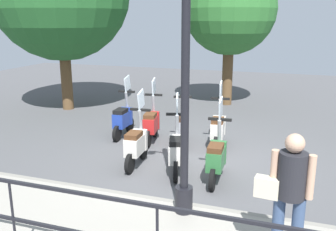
{
  "coord_description": "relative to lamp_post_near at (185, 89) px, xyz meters",
  "views": [
    {
      "loc": [
        -7.28,
        -2.05,
        2.98
      ],
      "look_at": [
        0.2,
        0.5,
        0.9
      ],
      "focal_mm": 40.0,
      "sensor_mm": 36.0,
      "label": 1
    }
  ],
  "objects": [
    {
      "name": "scooter_far_1",
      "position": [
        3.29,
        1.02,
        -1.54
      ],
      "size": [
        1.21,
        0.52,
        1.54
      ],
      "rotation": [
        0.0,
        0.0,
        0.26
      ],
      "color": "black",
      "rests_on": "ground_plane"
    },
    {
      "name": "scooter_far_2",
      "position": [
        3.28,
        1.8,
        -1.54
      ],
      "size": [
        1.23,
        0.47,
        1.54
      ],
      "rotation": [
        0.0,
        0.0,
        0.17
      ],
      "color": "black",
      "rests_on": "ground_plane"
    },
    {
      "name": "scooter_near_0",
      "position": [
        1.54,
        -0.17,
        -1.54
      ],
      "size": [
        1.23,
        0.44,
        1.54
      ],
      "rotation": [
        0.0,
        0.0,
        0.05
      ],
      "color": "black",
      "rests_on": "ground_plane"
    },
    {
      "name": "lamp_post_near",
      "position": [
        0.0,
        0.0,
        0.0
      ],
      "size": [
        0.26,
        0.9,
        4.23
      ],
      "color": "black",
      "rests_on": "promenade_walkway"
    },
    {
      "name": "fence_railing",
      "position": [
        -1.8,
        0.64,
        -1.11
      ],
      "size": [
        0.04,
        16.03,
        1.07
      ],
      "color": "black",
      "rests_on": "promenade_walkway"
    },
    {
      "name": "ground_plane",
      "position": [
        2.4,
        0.64,
        -2.02
      ],
      "size": [
        28.0,
        28.0,
        0.0
      ],
      "primitive_type": "plane",
      "color": "#4C4C4F"
    },
    {
      "name": "pedestrian_with_bag",
      "position": [
        -0.71,
        -1.46,
        -0.94
      ],
      "size": [
        0.35,
        0.65,
        1.59
      ],
      "rotation": [
        0.0,
        0.0,
        -0.11
      ],
      "color": "#384C70",
      "rests_on": "promenade_walkway"
    },
    {
      "name": "scooter_near_2",
      "position": [
        1.76,
        1.53,
        -1.54
      ],
      "size": [
        1.23,
        0.44,
        1.54
      ],
      "rotation": [
        0.0,
        0.0,
        0.07
      ],
      "color": "black",
      "rests_on": "ground_plane"
    },
    {
      "name": "tree_distant",
      "position": [
        8.0,
        0.8,
        1.22
      ],
      "size": [
        3.09,
        3.09,
        4.81
      ],
      "color": "brown",
      "rests_on": "ground_plane"
    },
    {
      "name": "scooter_far_3",
      "position": [
        3.45,
        2.64,
        -1.54
      ],
      "size": [
        1.23,
        0.44,
        1.54
      ],
      "rotation": [
        0.0,
        0.0,
        0.04
      ],
      "color": "black",
      "rests_on": "ground_plane"
    },
    {
      "name": "scooter_far_0",
      "position": [
        3.38,
        0.17,
        -1.54
      ],
      "size": [
        1.23,
        0.44,
        1.54
      ],
      "rotation": [
        0.0,
        0.0,
        0.09
      ],
      "color": "black",
      "rests_on": "ground_plane"
    },
    {
      "name": "scooter_near_1",
      "position": [
        1.66,
        0.64,
        -1.54
      ],
      "size": [
        1.21,
        0.53,
        1.54
      ],
      "rotation": [
        0.0,
        0.0,
        0.28
      ],
      "color": "black",
      "rests_on": "ground_plane"
    }
  ]
}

